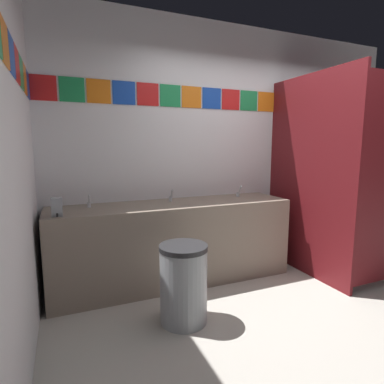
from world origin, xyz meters
The scene contains 11 objects.
ground_plane centered at (0.00, 0.00, 0.00)m, with size 9.96×9.96×0.00m, color #B2ADA3.
wall_back centered at (0.00, 1.52, 1.43)m, with size 4.53×0.09×2.85m.
wall_side centered at (-2.30, 0.00, 1.43)m, with size 0.09×2.97×2.85m.
vanity_counter centered at (-0.95, 1.18, 0.44)m, with size 2.52×0.62×0.85m.
faucet_left centered at (-1.79, 1.27, 0.91)m, with size 0.04×0.10×0.14m.
faucet_center centered at (-0.95, 1.27, 0.91)m, with size 0.04×0.10×0.14m.
faucet_right centered at (-0.12, 1.27, 0.91)m, with size 0.04×0.10×0.14m.
soap_dispenser centered at (-2.08, 0.99, 0.93)m, with size 0.09×0.09×0.16m.
stall_divider centered at (0.68, 0.58, 1.11)m, with size 0.92×1.31×2.22m.
toilet centered at (1.03, 1.06, 0.30)m, with size 0.39×0.49×0.74m.
trash_bin centered at (-1.15, 0.40, 0.33)m, with size 0.40×0.40×0.66m.
Camera 1 is at (-2.01, -1.86, 1.46)m, focal length 29.15 mm.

